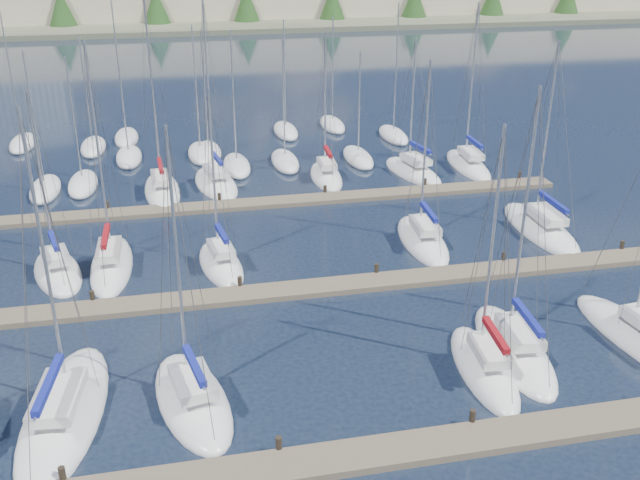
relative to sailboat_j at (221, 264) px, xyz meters
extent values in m
plane|color=#1B2537|center=(4.80, 39.79, -0.19)|extent=(400.00, 400.00, 0.00)
cube|color=#6B5E4C|center=(4.80, -18.21, -0.04)|extent=(44.00, 1.80, 0.35)
cylinder|color=#2D261C|center=(-7.20, -17.31, 0.11)|extent=(0.26, 0.26, 1.10)
cylinder|color=#2D261C|center=(0.80, -17.31, 0.11)|extent=(0.26, 0.26, 1.10)
cylinder|color=#2D261C|center=(8.80, -17.31, 0.11)|extent=(0.26, 0.26, 1.10)
cube|color=#6B5E4C|center=(4.80, -4.21, -0.04)|extent=(44.00, 1.80, 0.35)
cylinder|color=#2D261C|center=(-7.20, -3.31, 0.11)|extent=(0.26, 0.26, 1.10)
cylinder|color=#2D261C|center=(0.80, -3.31, 0.11)|extent=(0.26, 0.26, 1.10)
cylinder|color=#2D261C|center=(8.80, -3.31, 0.11)|extent=(0.26, 0.26, 1.10)
cylinder|color=#2D261C|center=(16.80, -3.31, 0.11)|extent=(0.26, 0.26, 1.10)
cylinder|color=#2D261C|center=(24.80, -3.31, 0.11)|extent=(0.26, 0.26, 1.10)
cube|color=#6B5E4C|center=(4.80, 9.79, -0.04)|extent=(44.00, 1.80, 0.35)
cylinder|color=#2D261C|center=(-7.20, 10.69, 0.11)|extent=(0.26, 0.26, 1.10)
cylinder|color=#2D261C|center=(0.80, 10.69, 0.11)|extent=(0.26, 0.26, 1.10)
cylinder|color=#2D261C|center=(8.80, 10.69, 0.11)|extent=(0.26, 0.26, 1.10)
cylinder|color=#2D261C|center=(16.80, 10.69, 0.11)|extent=(0.26, 0.26, 1.10)
cylinder|color=#2D261C|center=(24.80, 10.69, 0.11)|extent=(0.26, 0.26, 1.10)
ellipsoid|color=white|center=(0.00, 0.02, -0.14)|extent=(3.19, 6.91, 1.60)
cube|color=maroon|center=(0.00, 0.02, -0.14)|extent=(1.63, 3.33, 0.12)
cube|color=silver|center=(0.04, -0.31, 1.16)|extent=(1.58, 2.48, 0.50)
cylinder|color=#9EA0A5|center=(-0.07, 0.55, 5.75)|extent=(0.14, 0.14, 9.68)
cylinder|color=#9EA0A5|center=(0.11, -0.84, 2.21)|extent=(0.47, 2.79, 0.10)
cube|color=navy|center=(0.11, -0.84, 2.33)|extent=(0.64, 2.59, 0.30)
ellipsoid|color=white|center=(10.96, -13.62, -0.14)|extent=(3.03, 7.56, 1.60)
cube|color=maroon|center=(10.96, -13.62, -0.14)|extent=(1.54, 3.64, 0.12)
cube|color=silver|center=(10.93, -13.99, 1.16)|extent=(1.52, 2.69, 0.50)
cylinder|color=#9EA0A5|center=(11.02, -13.03, 6.12)|extent=(0.14, 0.14, 10.42)
cylinder|color=#9EA0A5|center=(10.87, -14.57, 2.21)|extent=(0.41, 3.09, 0.10)
cube|color=maroon|center=(10.87, -14.57, 2.33)|extent=(0.58, 2.86, 0.30)
ellipsoid|color=white|center=(13.14, 0.92, -0.14)|extent=(3.22, 8.27, 1.60)
cube|color=black|center=(13.14, 0.92, -0.14)|extent=(1.65, 3.98, 0.12)
cube|color=silver|center=(13.11, 0.52, 1.16)|extent=(1.65, 2.93, 0.50)
cylinder|color=#9EA0A5|center=(13.19, 1.57, 6.17)|extent=(0.14, 0.14, 10.51)
cylinder|color=#9EA0A5|center=(13.07, -0.13, 2.21)|extent=(0.34, 3.40, 0.10)
cube|color=navy|center=(13.07, -0.13, 2.33)|extent=(0.52, 3.14, 0.30)
ellipsoid|color=white|center=(13.08, -12.36, -0.14)|extent=(3.54, 8.71, 1.60)
cube|color=silver|center=(13.04, -12.78, 1.16)|extent=(1.78, 3.10, 0.50)
cylinder|color=#9EA0A5|center=(13.14, -11.69, 6.72)|extent=(0.14, 0.14, 11.62)
cylinder|color=#9EA0A5|center=(12.97, -13.46, 2.21)|extent=(0.45, 3.55, 0.10)
cube|color=navy|center=(12.97, -13.46, 2.33)|extent=(0.62, 3.29, 0.30)
ellipsoid|color=white|center=(-3.34, 14.18, -0.14)|extent=(3.10, 8.93, 1.60)
cube|color=black|center=(-3.34, 14.18, -0.14)|extent=(1.59, 4.29, 0.12)
cube|color=silver|center=(-3.32, 13.74, 1.16)|extent=(1.62, 3.15, 0.50)
cylinder|color=#9EA0A5|center=(-3.38, 14.88, 7.84)|extent=(0.14, 0.14, 13.86)
cylinder|color=#9EA0A5|center=(-3.29, 13.04, 2.21)|extent=(0.28, 3.70, 0.10)
cube|color=maroon|center=(-3.29, 13.04, 2.33)|extent=(0.47, 3.41, 0.30)
ellipsoid|color=white|center=(-7.63, -13.02, -0.14)|extent=(4.27, 10.43, 1.60)
cube|color=black|center=(-7.63, -13.02, -0.14)|extent=(2.18, 5.02, 0.12)
cube|color=silver|center=(-7.68, -13.52, 1.16)|extent=(2.12, 3.72, 0.50)
cylinder|color=#9EA0A5|center=(-7.53, -12.21, 6.84)|extent=(0.14, 0.14, 11.86)
cylinder|color=#9EA0A5|center=(-7.78, -14.33, 2.21)|extent=(0.58, 4.24, 0.10)
cube|color=navy|center=(-7.78, -14.33, 2.33)|extent=(0.74, 3.93, 0.30)
ellipsoid|color=white|center=(21.59, 1.10, -0.14)|extent=(3.27, 9.68, 1.60)
cube|color=silver|center=(21.57, 0.62, 1.16)|extent=(1.74, 3.41, 0.50)
cylinder|color=#9EA0A5|center=(21.61, 1.87, 6.59)|extent=(0.14, 0.14, 11.34)
cylinder|color=#9EA0A5|center=(21.55, -0.15, 2.21)|extent=(0.23, 4.03, 0.10)
cube|color=navy|center=(21.55, -0.15, 2.33)|extent=(0.42, 3.72, 0.30)
ellipsoid|color=white|center=(-6.46, 1.29, -0.14)|extent=(2.56, 8.62, 1.60)
cube|color=silver|center=(-6.47, 0.86, 1.16)|extent=(1.38, 3.02, 0.50)
cylinder|color=#9EA0A5|center=(-6.45, 1.98, 7.00)|extent=(0.14, 0.14, 12.16)
cylinder|color=#9EA0A5|center=(-6.48, 0.17, 2.21)|extent=(0.15, 3.61, 0.10)
cube|color=maroon|center=(-6.48, 0.17, 2.33)|extent=(0.35, 3.32, 0.30)
ellipsoid|color=white|center=(17.11, 14.47, -0.14)|extent=(4.21, 8.37, 1.60)
cube|color=silver|center=(17.18, 14.08, 1.16)|extent=(2.03, 3.03, 0.50)
cylinder|color=#9EA0A5|center=(16.99, 15.10, 5.83)|extent=(0.14, 0.14, 9.83)
cylinder|color=#9EA0A5|center=(17.29, 13.45, 2.21)|extent=(0.70, 3.32, 0.10)
cube|color=navy|center=(17.29, 13.45, 2.33)|extent=(0.85, 3.09, 0.30)
ellipsoid|color=white|center=(22.30, 15.17, -0.14)|extent=(3.02, 8.80, 1.60)
cube|color=black|center=(22.30, 15.17, -0.14)|extent=(1.55, 4.23, 0.12)
cube|color=silver|center=(22.27, 14.74, 1.16)|extent=(1.56, 3.11, 0.50)
cylinder|color=#9EA0A5|center=(22.34, 15.87, 7.06)|extent=(0.14, 0.14, 12.29)
cylinder|color=#9EA0A5|center=(22.23, 14.05, 2.21)|extent=(0.30, 3.64, 0.10)
cube|color=navy|center=(22.23, 14.05, 2.33)|extent=(0.49, 3.36, 0.30)
ellipsoid|color=white|center=(-2.33, -13.25, -0.14)|extent=(4.29, 8.06, 1.60)
cube|color=silver|center=(-2.25, -13.63, 1.16)|extent=(2.06, 2.93, 0.50)
cylinder|color=#9EA0A5|center=(-2.45, -12.65, 6.42)|extent=(0.14, 0.14, 11.01)
cylinder|color=#9EA0A5|center=(-2.13, -14.23, 2.21)|extent=(0.72, 3.17, 0.10)
cube|color=navy|center=(-2.13, -14.23, 2.33)|extent=(0.87, 2.96, 0.30)
ellipsoid|color=white|center=(-9.54, 0.94, -0.14)|extent=(4.20, 7.17, 1.60)
cube|color=black|center=(-9.54, 0.94, -0.14)|extent=(2.12, 3.47, 0.12)
cube|color=silver|center=(-9.45, 0.62, 1.16)|extent=(1.97, 2.64, 0.50)
cylinder|color=#9EA0A5|center=(-9.68, 1.46, 5.79)|extent=(0.14, 0.14, 9.76)
cylinder|color=#9EA0A5|center=(-9.32, 0.10, 2.21)|extent=(0.82, 2.76, 0.10)
cube|color=navy|center=(-9.32, 0.10, 2.33)|extent=(0.95, 2.59, 0.30)
ellipsoid|color=white|center=(0.84, 14.96, -0.14)|extent=(4.07, 8.45, 1.60)
cube|color=silver|center=(0.90, 14.56, 1.16)|extent=(2.01, 3.04, 0.50)
cylinder|color=#9EA0A5|center=(0.75, 15.60, 7.54)|extent=(0.14, 0.14, 13.25)
cylinder|color=#9EA0A5|center=(0.99, 13.91, 2.21)|extent=(0.58, 3.39, 0.10)
cube|color=navy|center=(0.99, 13.91, 2.33)|extent=(0.74, 3.14, 0.30)
ellipsoid|color=white|center=(9.80, 14.83, -0.14)|extent=(2.81, 7.31, 1.60)
cube|color=maroon|center=(9.80, 14.83, -0.14)|extent=(1.45, 3.52, 0.12)
cube|color=silver|center=(9.78, 14.48, 1.16)|extent=(1.46, 2.59, 0.50)
cylinder|color=#9EA0A5|center=(9.83, 15.41, 6.19)|extent=(0.14, 0.14, 10.54)
cylinder|color=#9EA0A5|center=(9.74, 13.90, 2.21)|extent=(0.28, 3.02, 0.10)
cube|color=maroon|center=(9.74, 13.90, 2.33)|extent=(0.46, 2.79, 0.30)
cylinder|color=#9EA0A5|center=(-15.95, 29.68, 6.31)|extent=(0.12, 0.12, 11.20)
ellipsoid|color=white|center=(-15.95, 29.68, 0.06)|extent=(2.20, 6.40, 1.40)
cylinder|color=#9EA0A5|center=(0.86, 23.24, 5.78)|extent=(0.12, 0.12, 10.14)
ellipsoid|color=white|center=(0.86, 23.24, 0.06)|extent=(2.20, 6.40, 1.40)
cylinder|color=#9EA0A5|center=(0.12, 23.03, 5.96)|extent=(0.12, 0.12, 10.49)
ellipsoid|color=white|center=(0.12, 23.03, 0.06)|extent=(2.20, 6.40, 1.40)
cylinder|color=#9EA0A5|center=(13.87, 30.32, 5.75)|extent=(0.12, 0.12, 10.06)
ellipsoid|color=white|center=(13.87, 30.32, 0.06)|extent=(2.20, 6.40, 1.40)
cylinder|color=#9EA0A5|center=(-9.43, 27.12, 5.41)|extent=(0.12, 0.12, 9.39)
ellipsoid|color=white|center=(-9.43, 27.12, 0.06)|extent=(2.20, 6.40, 1.40)
cylinder|color=#9EA0A5|center=(-12.17, 15.97, 5.64)|extent=(0.12, 0.12, 9.85)
ellipsoid|color=white|center=(-12.17, 15.97, 0.06)|extent=(2.20, 6.40, 1.40)
cylinder|color=#9EA0A5|center=(-9.43, 16.61, 5.36)|extent=(0.12, 0.12, 9.30)
ellipsoid|color=white|center=(-9.43, 16.61, 0.06)|extent=(2.20, 6.40, 1.40)
cylinder|color=#9EA0A5|center=(18.77, 25.19, 6.55)|extent=(0.12, 0.12, 11.68)
ellipsoid|color=white|center=(18.77, 25.19, 0.06)|extent=(2.20, 6.40, 1.40)
cylinder|color=#9EA0A5|center=(7.11, 19.10, 5.60)|extent=(0.12, 0.12, 9.76)
ellipsoid|color=white|center=(7.11, 19.10, 0.06)|extent=(2.20, 6.40, 1.40)
cylinder|color=#9EA0A5|center=(-6.54, 29.70, 6.69)|extent=(0.12, 0.12, 11.95)
ellipsoid|color=white|center=(-6.54, 29.70, 0.06)|extent=(2.20, 6.40, 1.40)
cylinder|color=#9EA0A5|center=(13.56, 18.85, 4.95)|extent=(0.12, 0.12, 8.46)
ellipsoid|color=white|center=(13.56, 18.85, 0.06)|extent=(2.20, 6.40, 1.40)
cylinder|color=#9EA0A5|center=(-6.11, 23.26, 4.77)|extent=(0.12, 0.12, 8.12)
ellipsoid|color=white|center=(-6.11, 23.26, 0.06)|extent=(2.20, 6.40, 1.40)
cylinder|color=#9EA0A5|center=(8.80, 28.87, 5.71)|extent=(0.12, 0.12, 10.00)
ellipsoid|color=white|center=(8.80, 28.87, 0.06)|extent=(2.20, 6.40, 1.40)
cylinder|color=#9EA0A5|center=(2.91, 18.76, 5.98)|extent=(0.12, 0.12, 10.54)
ellipsoid|color=white|center=(2.91, 18.76, 0.06)|extent=(2.20, 6.40, 1.40)
cube|color=#666B51|center=(4.80, 129.79, 0.31)|extent=(400.00, 60.00, 1.00)
cone|color=#284C1E|center=(-21.20, 112.79, 3.81)|extent=(6.00, 6.00, 8.00)
cone|color=#284C1E|center=(-3.20, 112.79, 3.81)|extent=(6.00, 6.00, 8.00)
cone|color=#284C1E|center=(14.80, 112.79, 3.81)|extent=(6.00, 6.00, 8.00)
cone|color=#284C1E|center=(32.80, 112.79, 3.81)|extent=(6.00, 6.00, 8.00)
cone|color=#284C1E|center=(50.80, 112.79, 3.81)|extent=(6.00, 6.00, 8.00)
cone|color=#284C1E|center=(68.80, 112.79, 3.81)|extent=(6.00, 6.00, 8.00)
camera|label=1|loc=(-2.22, -39.15, 18.68)|focal=40.00mm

